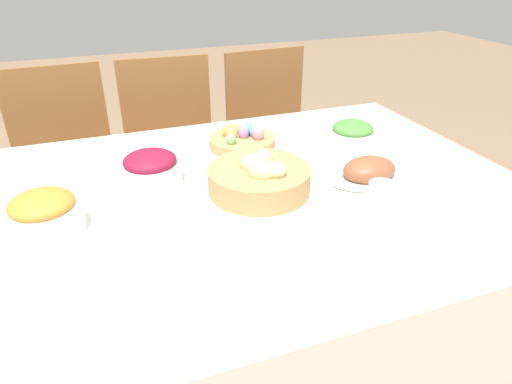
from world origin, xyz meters
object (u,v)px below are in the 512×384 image
at_px(chair_far_left, 69,174).
at_px(bread_basket, 259,178).
at_px(fork, 268,276).
at_px(spoon, 401,244).
at_px(carrot_bowl, 44,214).
at_px(knife, 390,247).
at_px(egg_basket, 242,140).
at_px(butter_dish, 190,238).
at_px(chair_far_center, 174,158).
at_px(drinking_cup, 381,198).
at_px(ham_platter, 369,172).
at_px(beet_salad_bowl, 151,168).
at_px(chair_far_right, 274,144).
at_px(dinner_plate, 332,260).
at_px(green_salad_bowl, 352,134).

xyz_separation_m(chair_far_left, bread_basket, (0.55, -0.93, 0.32)).
relative_size(fork, spoon, 1.00).
distance_m(carrot_bowl, knife, 0.82).
xyz_separation_m(egg_basket, carrot_bowl, (-0.62, -0.34, 0.03)).
height_order(fork, butter_dish, butter_dish).
relative_size(carrot_bowl, knife, 1.09).
xyz_separation_m(chair_far_center, drinking_cup, (0.34, -1.14, 0.32)).
bearing_deg(fork, carrot_bowl, 143.77).
relative_size(knife, butter_dish, 1.17).
xyz_separation_m(chair_far_center, ham_platter, (0.42, -0.97, 0.30)).
xyz_separation_m(chair_far_left, fork, (0.43, -1.29, 0.28)).
relative_size(chair_far_left, ham_platter, 3.80).
distance_m(beet_salad_bowl, fork, 0.55).
bearing_deg(spoon, drinking_cup, 73.66).
bearing_deg(beet_salad_bowl, ham_platter, -18.79).
relative_size(beet_salad_bowl, knife, 1.11).
distance_m(fork, knife, 0.30).
xyz_separation_m(ham_platter, knife, (-0.15, -0.32, -0.02)).
bearing_deg(bread_basket, chair_far_right, 64.97).
relative_size(egg_basket, dinner_plate, 0.90).
relative_size(bread_basket, carrot_bowl, 1.62).
xyz_separation_m(beet_salad_bowl, drinking_cup, (0.53, -0.38, -0.00)).
height_order(bread_basket, egg_basket, bread_basket).
relative_size(beet_salad_bowl, drinking_cup, 2.13).
xyz_separation_m(dinner_plate, knife, (0.15, 0.00, -0.00)).
height_order(ham_platter, carrot_bowl, carrot_bowl).
relative_size(egg_basket, ham_platter, 0.91).
height_order(chair_far_center, carrot_bowl, chair_far_center).
bearing_deg(spoon, ham_platter, 68.08).
bearing_deg(green_salad_bowl, butter_dish, -149.57).
bearing_deg(ham_platter, green_salad_bowl, 70.32).
distance_m(chair_far_left, drinking_cup, 1.43).
xyz_separation_m(green_salad_bowl, beet_salad_bowl, (-0.70, -0.04, 0.00)).
bearing_deg(chair_far_center, ham_platter, -63.52).
relative_size(green_salad_bowl, beet_salad_bowl, 0.91).
relative_size(chair_far_right, ham_platter, 3.80).
relative_size(carrot_bowl, spoon, 1.09).
height_order(dinner_plate, spoon, dinner_plate).
bearing_deg(carrot_bowl, beet_salad_bowl, 32.94).
relative_size(chair_far_center, spoon, 5.84).
distance_m(ham_platter, butter_dish, 0.59).
bearing_deg(bread_basket, knife, -62.65).
height_order(bread_basket, knife, bread_basket).
relative_size(chair_far_right, green_salad_bowl, 5.77).
height_order(chair_far_right, knife, chair_far_right).
bearing_deg(knife, chair_far_left, 121.80).
height_order(ham_platter, drinking_cup, drinking_cup).
relative_size(dinner_plate, fork, 1.56).
distance_m(ham_platter, knife, 0.35).
distance_m(drinking_cup, butter_dish, 0.50).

